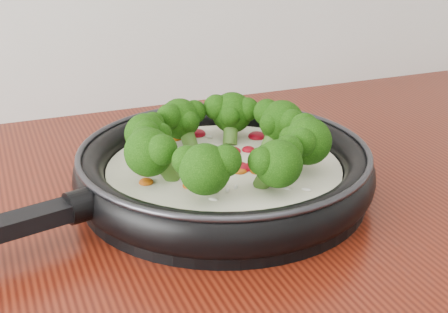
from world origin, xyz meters
name	(u,v)px	position (x,y,z in m)	size (l,w,h in m)	color
skillet	(222,166)	(-0.01, 1.12, 0.94)	(0.60, 0.44, 0.11)	black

